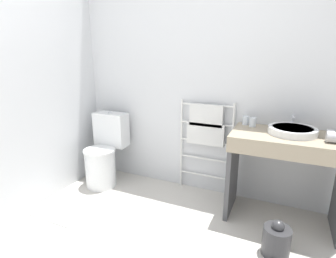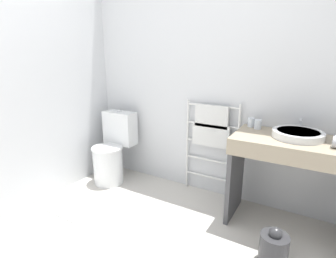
{
  "view_description": "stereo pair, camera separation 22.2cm",
  "coord_description": "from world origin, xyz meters",
  "px_view_note": "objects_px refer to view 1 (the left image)",
  "views": [
    {
      "loc": [
        0.82,
        -1.1,
        1.47
      ],
      "look_at": [
        -0.06,
        0.86,
        0.87
      ],
      "focal_mm": 28.0,
      "sensor_mm": 36.0,
      "label": 1
    },
    {
      "loc": [
        1.02,
        -0.99,
        1.47
      ],
      "look_at": [
        -0.06,
        0.86,
        0.87
      ],
      "focal_mm": 28.0,
      "sensor_mm": 36.0,
      "label": 2
    }
  ],
  "objects_px": {
    "cup_near_wall": "(246,120)",
    "towel_radiator": "(206,131)",
    "toilet": "(104,154)",
    "cup_near_edge": "(253,122)",
    "trash_bin": "(276,240)",
    "sink_basin": "(292,130)"
  },
  "relations": [
    {
      "from": "cup_near_wall",
      "to": "towel_radiator",
      "type": "bearing_deg",
      "value": 175.02
    },
    {
      "from": "cup_near_wall",
      "to": "trash_bin",
      "type": "distance_m",
      "value": 1.08
    },
    {
      "from": "toilet",
      "to": "sink_basin",
      "type": "height_order",
      "value": "sink_basin"
    },
    {
      "from": "cup_near_wall",
      "to": "toilet",
      "type": "bearing_deg",
      "value": -171.23
    },
    {
      "from": "towel_radiator",
      "to": "toilet",
      "type": "bearing_deg",
      "value": -166.47
    },
    {
      "from": "toilet",
      "to": "cup_near_edge",
      "type": "bearing_deg",
      "value": 6.86
    },
    {
      "from": "towel_radiator",
      "to": "trash_bin",
      "type": "height_order",
      "value": "towel_radiator"
    },
    {
      "from": "sink_basin",
      "to": "towel_radiator",
      "type": "bearing_deg",
      "value": 166.61
    },
    {
      "from": "trash_bin",
      "to": "towel_radiator",
      "type": "bearing_deg",
      "value": 137.84
    },
    {
      "from": "sink_basin",
      "to": "cup_near_edge",
      "type": "height_order",
      "value": "cup_near_edge"
    },
    {
      "from": "towel_radiator",
      "to": "trash_bin",
      "type": "relative_size",
      "value": 3.47
    },
    {
      "from": "towel_radiator",
      "to": "sink_basin",
      "type": "height_order",
      "value": "towel_radiator"
    },
    {
      "from": "towel_radiator",
      "to": "sink_basin",
      "type": "distance_m",
      "value": 0.85
    },
    {
      "from": "trash_bin",
      "to": "cup_near_edge",
      "type": "bearing_deg",
      "value": 116.25
    },
    {
      "from": "cup_near_wall",
      "to": "trash_bin",
      "type": "xyz_separation_m",
      "value": [
        0.38,
        -0.68,
        -0.74
      ]
    },
    {
      "from": "towel_radiator",
      "to": "cup_near_wall",
      "type": "xyz_separation_m",
      "value": [
        0.4,
        -0.04,
        0.16
      ]
    },
    {
      "from": "cup_near_wall",
      "to": "trash_bin",
      "type": "relative_size",
      "value": 0.29
    },
    {
      "from": "towel_radiator",
      "to": "sink_basin",
      "type": "xyz_separation_m",
      "value": [
        0.81,
        -0.19,
        0.15
      ]
    },
    {
      "from": "trash_bin",
      "to": "cup_near_wall",
      "type": "bearing_deg",
      "value": 119.46
    },
    {
      "from": "toilet",
      "to": "cup_near_wall",
      "type": "bearing_deg",
      "value": 8.77
    },
    {
      "from": "cup_near_edge",
      "to": "trash_bin",
      "type": "height_order",
      "value": "cup_near_edge"
    },
    {
      "from": "toilet",
      "to": "cup_near_wall",
      "type": "relative_size",
      "value": 9.81
    }
  ]
}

